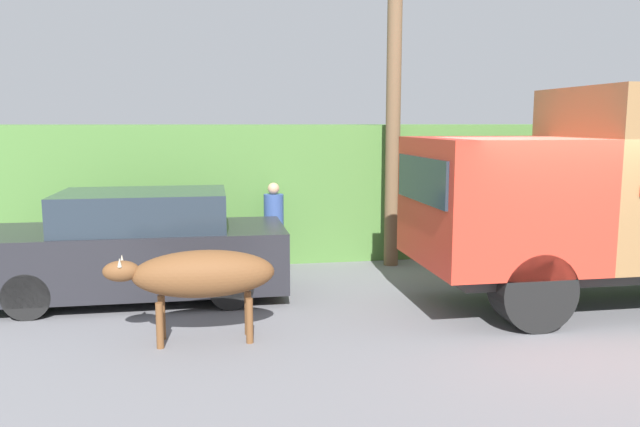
% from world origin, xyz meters
% --- Properties ---
extents(ground_plane, '(60.00, 60.00, 0.00)m').
position_xyz_m(ground_plane, '(0.00, 0.00, 0.00)').
color(ground_plane, slate).
extents(hillside_embankment, '(32.00, 6.10, 2.66)m').
position_xyz_m(hillside_embankment, '(0.00, 7.08, 1.33)').
color(hillside_embankment, '#4C7A38').
rests_on(hillside_embankment, ground_plane).
extents(brown_cow, '(2.07, 0.59, 1.16)m').
position_xyz_m(brown_cow, '(-4.65, -0.05, 0.85)').
color(brown_cow, brown).
rests_on(brown_cow, ground_plane).
extents(parked_suv, '(4.51, 1.82, 1.67)m').
position_xyz_m(parked_suv, '(-5.62, 2.06, 0.81)').
color(parked_suv, '#232328').
rests_on(parked_suv, ground_plane).
extents(pedestrian_on_hill, '(0.48, 0.48, 1.61)m').
position_xyz_m(pedestrian_on_hill, '(-3.38, 3.72, 0.88)').
color(pedestrian_on_hill, '#38332D').
rests_on(pedestrian_on_hill, ground_plane).
extents(utility_pole, '(0.90, 0.27, 5.95)m').
position_xyz_m(utility_pole, '(-1.13, 3.65, 3.07)').
color(utility_pole, brown).
rests_on(utility_pole, ground_plane).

